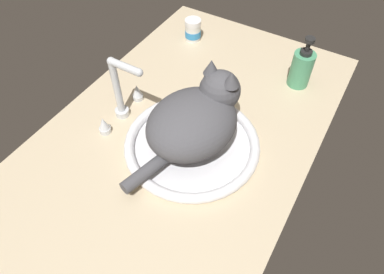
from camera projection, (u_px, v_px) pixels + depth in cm
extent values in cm
cube|color=#CCB793|center=(178.00, 140.00, 97.47)|extent=(119.67, 69.92, 3.00)
torus|color=white|center=(192.00, 143.00, 93.05)|extent=(36.29, 36.29, 2.70)
cylinder|color=white|center=(192.00, 146.00, 93.85)|extent=(32.24, 32.24, 0.60)
cylinder|color=silver|center=(122.00, 112.00, 100.99)|extent=(4.00, 4.00, 2.02)
cylinder|color=silver|center=(117.00, 87.00, 93.63)|extent=(2.00, 2.00, 17.23)
sphere|color=silver|center=(111.00, 61.00, 87.03)|extent=(2.20, 2.20, 2.20)
cylinder|color=silver|center=(125.00, 67.00, 85.62)|extent=(2.00, 8.61, 2.00)
sphere|color=silver|center=(139.00, 73.00, 84.22)|extent=(2.10, 2.10, 2.10)
cylinder|color=silver|center=(105.00, 130.00, 96.89)|extent=(3.20, 3.20, 1.60)
cone|color=silver|center=(103.00, 123.00, 94.82)|extent=(2.88, 2.88, 3.81)
cylinder|color=silver|center=(138.00, 97.00, 105.41)|extent=(3.20, 3.20, 1.60)
cone|color=silver|center=(137.00, 90.00, 103.34)|extent=(2.88, 2.88, 3.81)
ellipsoid|color=#4C4C51|center=(192.00, 123.00, 86.94)|extent=(29.25, 26.26, 13.26)
sphere|color=#4C4C51|center=(220.00, 91.00, 88.03)|extent=(10.67, 10.67, 10.67)
cone|color=#4C4C51|center=(211.00, 67.00, 85.09)|extent=(4.05, 4.05, 4.00)
cone|color=#4C4C51|center=(231.00, 79.00, 82.19)|extent=(4.05, 4.05, 4.00)
ellipsoid|color=silver|center=(230.00, 86.00, 90.67)|extent=(4.20, 5.13, 3.41)
ellipsoid|color=silver|center=(215.00, 108.00, 91.43)|extent=(9.57, 12.79, 7.29)
cylinder|color=#4C4C51|center=(146.00, 171.00, 83.66)|extent=(14.15, 6.49, 3.20)
cylinder|color=white|center=(193.00, 32.00, 123.69)|extent=(5.45, 5.45, 6.07)
cylinder|color=#338CD1|center=(193.00, 33.00, 124.06)|extent=(5.62, 5.62, 2.43)
cylinder|color=white|center=(193.00, 22.00, 120.71)|extent=(5.73, 5.73, 1.70)
cylinder|color=#4C9E70|center=(301.00, 69.00, 106.24)|extent=(6.53, 6.53, 11.28)
cylinder|color=black|center=(306.00, 52.00, 101.46)|extent=(3.59, 3.59, 1.20)
cylinder|color=black|center=(308.00, 46.00, 99.83)|extent=(1.31, 1.31, 3.05)
cylinder|color=black|center=(310.00, 40.00, 98.21)|extent=(2.94, 2.94, 1.20)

